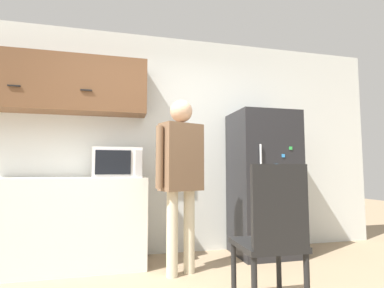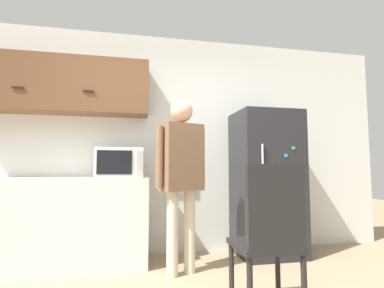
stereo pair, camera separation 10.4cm
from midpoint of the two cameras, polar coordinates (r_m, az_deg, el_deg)
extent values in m
cube|color=silver|center=(3.76, -6.94, 0.34)|extent=(6.00, 0.06, 2.70)
cube|color=silver|center=(3.51, -26.81, -13.34)|extent=(2.00, 0.62, 0.92)
cube|color=brown|center=(3.72, -25.40, 10.31)|extent=(2.00, 0.34, 0.63)
cube|color=black|center=(3.62, -31.54, 9.46)|extent=(0.12, 0.01, 0.01)
cube|color=black|center=(3.47, -20.32, 9.62)|extent=(0.12, 0.01, 0.01)
cube|color=white|center=(3.35, -14.82, -3.48)|extent=(0.50, 0.39, 0.32)
cube|color=black|center=(3.15, -15.69, -3.37)|extent=(0.35, 0.01, 0.25)
cube|color=#B2B2B2|center=(3.15, -11.05, -3.46)|extent=(0.07, 0.01, 0.25)
cylinder|color=beige|center=(2.99, -4.83, -16.60)|extent=(0.11, 0.11, 0.80)
cylinder|color=beige|center=(3.09, -1.56, -16.22)|extent=(0.11, 0.11, 0.80)
cube|color=brown|center=(2.98, -3.10, -2.49)|extent=(0.46, 0.35, 0.66)
sphere|color=#D8AD8C|center=(3.03, -3.06, 6.25)|extent=(0.23, 0.23, 0.23)
cylinder|color=brown|center=(2.86, -7.26, -2.45)|extent=(0.07, 0.07, 0.59)
cylinder|color=brown|center=(3.12, 0.71, -2.70)|extent=(0.07, 0.07, 0.59)
cube|color=#232326|center=(3.76, 12.70, -7.16)|extent=(0.73, 0.64, 1.71)
cylinder|color=silver|center=(3.36, 12.17, -5.11)|extent=(0.02, 0.02, 0.60)
cube|color=green|center=(3.50, 16.05, -7.25)|extent=(0.04, 0.01, 0.04)
cube|color=#338CDB|center=(3.46, 14.98, -3.96)|extent=(0.04, 0.01, 0.04)
cube|color=green|center=(3.56, 17.50, -0.76)|extent=(0.04, 0.01, 0.04)
cube|color=#338CDB|center=(3.51, 16.20, -2.16)|extent=(0.04, 0.01, 0.04)
cube|color=black|center=(2.35, 12.85, -18.21)|extent=(0.45, 0.45, 0.04)
cylinder|color=black|center=(2.66, 15.06, -21.92)|extent=(0.04, 0.04, 0.44)
cylinder|color=black|center=(2.52, 6.68, -23.05)|extent=(0.04, 0.04, 0.44)
cylinder|color=black|center=(2.35, 19.78, -24.19)|extent=(0.04, 0.04, 0.44)
cube|color=black|center=(2.12, 15.04, -11.33)|extent=(0.41, 0.05, 0.56)
camera|label=1|loc=(0.05, -91.02, 0.09)|focal=28.00mm
camera|label=2|loc=(0.05, 88.98, -0.09)|focal=28.00mm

